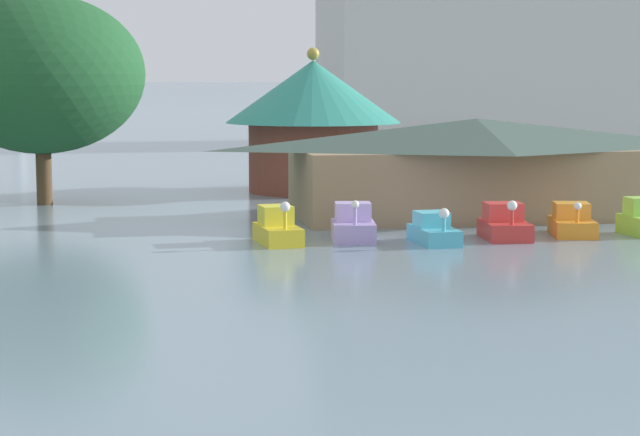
{
  "coord_description": "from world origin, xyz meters",
  "views": [
    {
      "loc": [
        0.37,
        -8.93,
        6.5
      ],
      "look_at": [
        5.98,
        21.65,
        2.6
      ],
      "focal_mm": 64.36,
      "sensor_mm": 36.0,
      "label": 1
    }
  ],
  "objects_px": {
    "boathouse": "(476,166)",
    "pedal_boat_red": "(504,225)",
    "pedal_boat_yellow": "(278,229)",
    "shoreline_tree_mid": "(41,74)",
    "pedal_boat_orange": "(572,222)",
    "pedal_boat_lavender": "(353,226)",
    "pedal_boat_cyan": "(434,231)",
    "green_roof_pavilion": "(313,116)"
  },
  "relations": [
    {
      "from": "boathouse",
      "to": "pedal_boat_red",
      "type": "bearing_deg",
      "value": -98.52
    },
    {
      "from": "pedal_boat_yellow",
      "to": "shoreline_tree_mid",
      "type": "height_order",
      "value": "shoreline_tree_mid"
    },
    {
      "from": "pedal_boat_orange",
      "to": "boathouse",
      "type": "height_order",
      "value": "boathouse"
    },
    {
      "from": "pedal_boat_lavender",
      "to": "pedal_boat_orange",
      "type": "bearing_deg",
      "value": 97.3
    },
    {
      "from": "pedal_boat_lavender",
      "to": "pedal_boat_red",
      "type": "height_order",
      "value": "pedal_boat_lavender"
    },
    {
      "from": "pedal_boat_lavender",
      "to": "pedal_boat_cyan",
      "type": "height_order",
      "value": "pedal_boat_lavender"
    },
    {
      "from": "green_roof_pavilion",
      "to": "pedal_boat_red",
      "type": "bearing_deg",
      "value": -77.91
    },
    {
      "from": "green_roof_pavilion",
      "to": "shoreline_tree_mid",
      "type": "bearing_deg",
      "value": -164.17
    },
    {
      "from": "pedal_boat_orange",
      "to": "shoreline_tree_mid",
      "type": "height_order",
      "value": "shoreline_tree_mid"
    },
    {
      "from": "pedal_boat_lavender",
      "to": "pedal_boat_cyan",
      "type": "relative_size",
      "value": 0.93
    },
    {
      "from": "pedal_boat_lavender",
      "to": "pedal_boat_yellow",
      "type": "bearing_deg",
      "value": -76.91
    },
    {
      "from": "pedal_boat_lavender",
      "to": "green_roof_pavilion",
      "type": "xyz_separation_m",
      "value": [
        1.79,
        19.14,
        3.6
      ]
    },
    {
      "from": "pedal_boat_yellow",
      "to": "pedal_boat_red",
      "type": "height_order",
      "value": "pedal_boat_yellow"
    },
    {
      "from": "green_roof_pavilion",
      "to": "pedal_boat_cyan",
      "type": "bearing_deg",
      "value": -86.89
    },
    {
      "from": "pedal_boat_yellow",
      "to": "pedal_boat_red",
      "type": "relative_size",
      "value": 1.04
    },
    {
      "from": "pedal_boat_red",
      "to": "green_roof_pavilion",
      "type": "xyz_separation_m",
      "value": [
        -4.24,
        19.79,
        3.62
      ]
    },
    {
      "from": "pedal_boat_red",
      "to": "shoreline_tree_mid",
      "type": "height_order",
      "value": "shoreline_tree_mid"
    },
    {
      "from": "pedal_boat_yellow",
      "to": "boathouse",
      "type": "xyz_separation_m",
      "value": [
        10.13,
        6.61,
        1.79
      ]
    },
    {
      "from": "pedal_boat_orange",
      "to": "shoreline_tree_mid",
      "type": "bearing_deg",
      "value": -111.33
    },
    {
      "from": "pedal_boat_yellow",
      "to": "pedal_boat_cyan",
      "type": "relative_size",
      "value": 1.03
    },
    {
      "from": "pedal_boat_yellow",
      "to": "boathouse",
      "type": "distance_m",
      "value": 12.23
    },
    {
      "from": "green_roof_pavilion",
      "to": "pedal_boat_lavender",
      "type": "bearing_deg",
      "value": -95.33
    },
    {
      "from": "pedal_boat_red",
      "to": "shoreline_tree_mid",
      "type": "xyz_separation_m",
      "value": [
        -18.69,
        15.69,
        5.95
      ]
    },
    {
      "from": "pedal_boat_yellow",
      "to": "pedal_boat_orange",
      "type": "height_order",
      "value": "pedal_boat_yellow"
    },
    {
      "from": "pedal_boat_cyan",
      "to": "green_roof_pavilion",
      "type": "bearing_deg",
      "value": -179.54
    },
    {
      "from": "pedal_boat_lavender",
      "to": "pedal_boat_orange",
      "type": "height_order",
      "value": "pedal_boat_lavender"
    },
    {
      "from": "pedal_boat_orange",
      "to": "boathouse",
      "type": "bearing_deg",
      "value": -149.09
    },
    {
      "from": "green_roof_pavilion",
      "to": "pedal_boat_yellow",
      "type": "bearing_deg",
      "value": -104.01
    },
    {
      "from": "green_roof_pavilion",
      "to": "boathouse",
      "type": "bearing_deg",
      "value": -67.56
    },
    {
      "from": "pedal_boat_red",
      "to": "pedal_boat_orange",
      "type": "relative_size",
      "value": 0.91
    },
    {
      "from": "pedal_boat_lavender",
      "to": "pedal_boat_cyan",
      "type": "distance_m",
      "value": 3.2
    },
    {
      "from": "shoreline_tree_mid",
      "to": "green_roof_pavilion",
      "type": "bearing_deg",
      "value": 15.83
    },
    {
      "from": "pedal_boat_lavender",
      "to": "shoreline_tree_mid",
      "type": "distance_m",
      "value": 20.54
    },
    {
      "from": "shoreline_tree_mid",
      "to": "boathouse",
      "type": "bearing_deg",
      "value": -23.79
    },
    {
      "from": "pedal_boat_cyan",
      "to": "pedal_boat_orange",
      "type": "xyz_separation_m",
      "value": [
        6.19,
        1.22,
        0.03
      ]
    },
    {
      "from": "pedal_boat_lavender",
      "to": "green_roof_pavilion",
      "type": "distance_m",
      "value": 19.56
    },
    {
      "from": "pedal_boat_orange",
      "to": "pedal_boat_yellow",
      "type": "bearing_deg",
      "value": -75.81
    },
    {
      "from": "pedal_boat_lavender",
      "to": "shoreline_tree_mid",
      "type": "relative_size",
      "value": 0.25
    },
    {
      "from": "pedal_boat_yellow",
      "to": "boathouse",
      "type": "height_order",
      "value": "boathouse"
    },
    {
      "from": "pedal_boat_lavender",
      "to": "green_roof_pavilion",
      "type": "bearing_deg",
      "value": -177.21
    },
    {
      "from": "pedal_boat_lavender",
      "to": "pedal_boat_red",
      "type": "distance_m",
      "value": 6.06
    },
    {
      "from": "pedal_boat_lavender",
      "to": "pedal_boat_red",
      "type": "xyz_separation_m",
      "value": [
        6.02,
        -0.64,
        -0.02
      ]
    }
  ]
}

